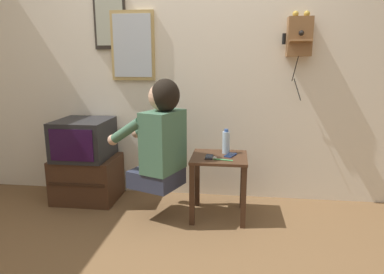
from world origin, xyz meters
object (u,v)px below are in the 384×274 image
cell_phone_held (209,157)px  toothbrush (221,159)px  television (84,139)px  water_bottle (226,142)px  wall_mirror (133,46)px  cell_phone_spare (231,155)px  wall_phone_antique (299,36)px  person (160,136)px  framed_picture (110,21)px

cell_phone_held → toothbrush: toothbrush is taller
television → water_bottle: 1.30m
wall_mirror → cell_phone_spare: wall_mirror is taller
wall_phone_antique → water_bottle: 1.09m
person → wall_phone_antique: wall_phone_antique is taller
cell_phone_held → person: bearing=-170.6°
cell_phone_held → toothbrush: (0.10, -0.06, 0.00)m
framed_picture → person: bearing=-44.3°
wall_phone_antique → toothbrush: (-0.62, -0.51, -0.95)m
wall_phone_antique → toothbrush: 1.25m
wall_phone_antique → cell_phone_held: size_ratio=5.98×
wall_mirror → person: bearing=-56.7°
framed_picture → water_bottle: framed_picture is taller
television → toothbrush: (1.27, -0.31, -0.05)m
cell_phone_spare → water_bottle: water_bottle is taller
wall_mirror → wall_phone_antique: bearing=-1.6°
cell_phone_held → water_bottle: bearing=49.9°
television → wall_mirror: size_ratio=0.80×
person → television: (-0.78, 0.31, -0.12)m
person → framed_picture: framed_picture is taller
person → toothbrush: bearing=-68.4°
framed_picture → wall_mirror: size_ratio=0.80×
framed_picture → toothbrush: (1.05, -0.56, -1.10)m
wall_mirror → water_bottle: wall_mirror is taller
television → wall_mirror: wall_mirror is taller
framed_picture → television: bearing=-131.3°
cell_phone_held → water_bottle: water_bottle is taller
water_bottle → toothbrush: bearing=-97.7°
wall_phone_antique → cell_phone_spare: bearing=-145.5°
wall_phone_antique → cell_phone_held: (-0.72, -0.45, -0.95)m
water_bottle → toothbrush: 0.23m
wall_phone_antique → framed_picture: size_ratio=1.50×
cell_phone_spare → water_bottle: bearing=141.7°
cell_phone_held → wall_mirror: bearing=147.0°
person → wall_mirror: size_ratio=1.40×
wall_phone_antique → water_bottle: wall_phone_antique is taller
wall_phone_antique → toothbrush: wall_phone_antique is taller
person → cell_phone_spare: 0.59m
wall_mirror → cell_phone_held: 1.26m
television → cell_phone_held: size_ratio=3.98×
framed_picture → cell_phone_spare: (1.12, -0.42, -1.10)m
wall_mirror → cell_phone_spare: 1.34m
framed_picture → cell_phone_held: 1.54m
wall_phone_antique → framed_picture: 1.68m
wall_mirror → television: bearing=-150.2°
wall_phone_antique → wall_mirror: bearing=178.4°
framed_picture → cell_phone_spare: 1.63m
television → cell_phone_spare: bearing=-7.5°
wall_mirror → toothbrush: (0.85, -0.55, -0.88)m
cell_phone_spare → toothbrush: 0.15m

